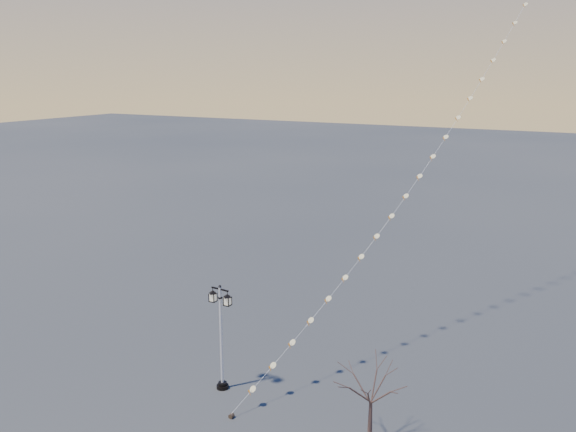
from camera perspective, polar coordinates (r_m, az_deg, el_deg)
The scene contains 4 objects.
ground at distance 30.82m, azimuth -7.50°, elevation -16.66°, with size 300.00×300.00×0.00m, color #404241.
street_lamp at distance 30.39m, azimuth -6.27°, elevation -10.73°, with size 1.37×0.60×5.42m.
bare_tree at distance 26.56m, azimuth 7.78°, elevation -15.75°, with size 2.17×2.17×3.59m.
kite_train at distance 39.89m, azimuth 16.40°, elevation 13.56°, with size 11.79×37.11×31.89m.
Camera 1 is at (15.83, -21.51, 15.38)m, focal length 38.09 mm.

